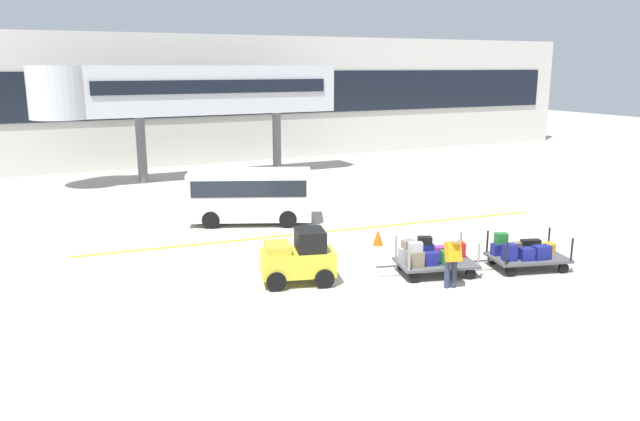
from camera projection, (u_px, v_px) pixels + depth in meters
ground_plane at (397, 291)px, 17.33m from camera, size 120.00×120.00×0.00m
apron_lead_line at (329, 231)px, 23.58m from camera, size 18.23×1.95×0.01m
terminal_building at (172, 100)px, 39.11m from camera, size 62.17×2.51×8.06m
jet_bridge at (180, 91)px, 33.29m from camera, size 16.26×3.00×6.17m
baggage_tug at (299, 258)px, 17.82m from camera, size 2.32×1.70×1.58m
baggage_cart_lead at (432, 257)px, 18.65m from camera, size 3.08×1.97×1.13m
baggage_cart_middle at (525, 253)px, 19.18m from camera, size 3.08×1.97×1.10m
baggage_handler at (452, 259)px, 17.37m from camera, size 0.49×0.51×1.56m
shuttle_van at (250, 192)px, 24.69m from camera, size 5.16×3.67×2.10m
safety_cone_near at (378, 237)px, 21.75m from camera, size 0.36×0.36×0.55m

